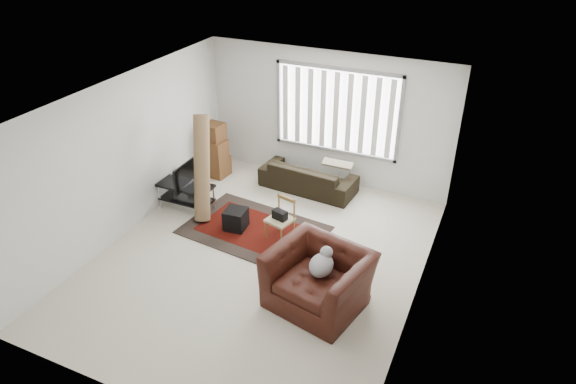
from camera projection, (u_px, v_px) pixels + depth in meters
name	position (u px, v px, depth m)	size (l,w,h in m)	color
room	(274.00, 149.00, 7.90)	(6.00, 6.02, 2.71)	beige
persian_rug	(254.00, 230.00, 9.10)	(2.55, 1.85, 0.02)	black
tv_stand	(186.00, 191.00, 9.55)	(1.04, 0.47, 0.52)	black
tv	(184.00, 173.00, 9.35)	(0.84, 0.11, 0.48)	black
subwoofer	(236.00, 219.00, 9.05)	(0.37, 0.37, 0.37)	black
moving_boxes	(216.00, 152.00, 10.65)	(0.51, 0.48, 1.15)	brown
white_flatpack	(198.00, 179.00, 10.09)	(0.49, 0.07, 0.63)	silver
rolled_rug	(202.00, 168.00, 9.13)	(0.28, 0.28, 1.89)	brown
sofa	(308.00, 173.00, 10.20)	(1.92, 0.83, 0.74)	black
side_chair	(281.00, 217.00, 8.70)	(0.49, 0.49, 0.74)	tan
armchair	(319.00, 275.00, 7.24)	(1.56, 1.43, 0.99)	#33110A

